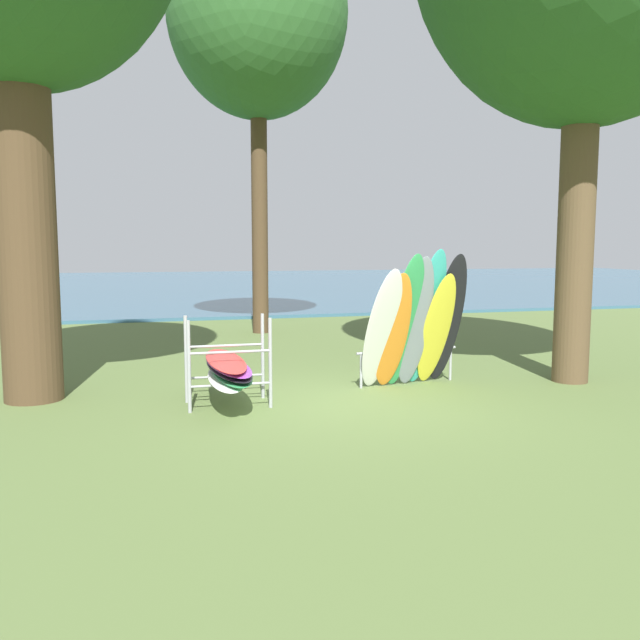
# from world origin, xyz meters

# --- Properties ---
(ground_plane) EXTENTS (80.00, 80.00, 0.00)m
(ground_plane) POSITION_xyz_m (0.00, 0.00, 0.00)
(ground_plane) COLOR #566B38
(lake_water) EXTENTS (80.00, 36.00, 0.10)m
(lake_water) POSITION_xyz_m (0.00, 29.09, 0.05)
(lake_water) COLOR #38607A
(lake_water) RESTS_ON ground
(tree_mid_behind) EXTENTS (4.44, 4.44, 10.47)m
(tree_mid_behind) POSITION_xyz_m (0.20, 7.90, 7.86)
(tree_mid_behind) COLOR #4C3823
(tree_mid_behind) RESTS_ON ground
(leaning_board_pile) EXTENTS (1.82, 1.13, 2.19)m
(leaning_board_pile) POSITION_xyz_m (1.39, 0.66, 1.00)
(leaning_board_pile) COLOR white
(leaning_board_pile) RESTS_ON ground
(board_storage_rack) EXTENTS (1.15, 2.13, 1.25)m
(board_storage_rack) POSITION_xyz_m (-1.60, 0.28, 0.52)
(board_storage_rack) COLOR #9EA0A5
(board_storage_rack) RESTS_ON ground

